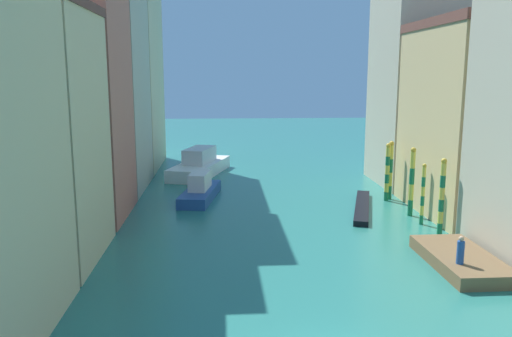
{
  "coord_description": "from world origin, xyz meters",
  "views": [
    {
      "loc": [
        -3.77,
        -15.71,
        9.81
      ],
      "look_at": [
        -0.69,
        29.67,
        1.5
      ],
      "focal_mm": 36.16,
      "sensor_mm": 36.0,
      "label": 1
    }
  ],
  "objects_px": {
    "waterfront_dock": "(461,260)",
    "gondola_black": "(362,207)",
    "vaporetto_white": "(200,165)",
    "motorboat_0": "(200,190)",
    "mooring_pole_4": "(387,171)",
    "mooring_pole_0": "(442,196)",
    "mooring_pole_3": "(390,170)",
    "person_on_dock": "(461,251)",
    "mooring_pole_2": "(412,181)",
    "mooring_pole_1": "(423,194)"
  },
  "relations": [
    {
      "from": "waterfront_dock",
      "to": "mooring_pole_0",
      "type": "relative_size",
      "value": 1.34
    },
    {
      "from": "person_on_dock",
      "to": "mooring_pole_3",
      "type": "xyz_separation_m",
      "value": [
        1.75,
        15.99,
        1.06
      ]
    },
    {
      "from": "mooring_pole_2",
      "to": "mooring_pole_4",
      "type": "relative_size",
      "value": 1.07
    },
    {
      "from": "mooring_pole_1",
      "to": "mooring_pole_3",
      "type": "height_order",
      "value": "mooring_pole_3"
    },
    {
      "from": "mooring_pole_0",
      "to": "vaporetto_white",
      "type": "bearing_deg",
      "value": 126.95
    },
    {
      "from": "waterfront_dock",
      "to": "mooring_pole_3",
      "type": "bearing_deg",
      "value": 86.04
    },
    {
      "from": "mooring_pole_0",
      "to": "mooring_pole_1",
      "type": "bearing_deg",
      "value": 96.5
    },
    {
      "from": "mooring_pole_0",
      "to": "mooring_pole_3",
      "type": "height_order",
      "value": "mooring_pole_0"
    },
    {
      "from": "waterfront_dock",
      "to": "mooring_pole_3",
      "type": "xyz_separation_m",
      "value": [
        1.01,
        14.58,
        2.05
      ]
    },
    {
      "from": "gondola_black",
      "to": "motorboat_0",
      "type": "bearing_deg",
      "value": 161.53
    },
    {
      "from": "person_on_dock",
      "to": "motorboat_0",
      "type": "xyz_separation_m",
      "value": [
        -13.33,
        17.07,
        -0.59
      ]
    },
    {
      "from": "mooring_pole_0",
      "to": "gondola_black",
      "type": "relative_size",
      "value": 0.53
    },
    {
      "from": "waterfront_dock",
      "to": "gondola_black",
      "type": "distance_m",
      "value": 11.8
    },
    {
      "from": "vaporetto_white",
      "to": "gondola_black",
      "type": "distance_m",
      "value": 19.08
    },
    {
      "from": "gondola_black",
      "to": "mooring_pole_4",
      "type": "bearing_deg",
      "value": 43.82
    },
    {
      "from": "waterfront_dock",
      "to": "gondola_black",
      "type": "height_order",
      "value": "waterfront_dock"
    },
    {
      "from": "motorboat_0",
      "to": "mooring_pole_0",
      "type": "bearing_deg",
      "value": -34.45
    },
    {
      "from": "motorboat_0",
      "to": "vaporetto_white",
      "type": "bearing_deg",
      "value": 92.42
    },
    {
      "from": "vaporetto_white",
      "to": "waterfront_dock",
      "type": "bearing_deg",
      "value": -60.86
    },
    {
      "from": "mooring_pole_3",
      "to": "vaporetto_white",
      "type": "distance_m",
      "value": 19.32
    },
    {
      "from": "waterfront_dock",
      "to": "mooring_pole_0",
      "type": "xyz_separation_m",
      "value": [
        1.13,
        5.24,
        2.13
      ]
    },
    {
      "from": "mooring_pole_1",
      "to": "gondola_black",
      "type": "relative_size",
      "value": 0.45
    },
    {
      "from": "person_on_dock",
      "to": "gondola_black",
      "type": "bearing_deg",
      "value": 95.52
    },
    {
      "from": "mooring_pole_0",
      "to": "motorboat_0",
      "type": "xyz_separation_m",
      "value": [
        -15.19,
        10.42,
        -1.73
      ]
    },
    {
      "from": "motorboat_0",
      "to": "gondola_black",
      "type": "bearing_deg",
      "value": -18.47
    },
    {
      "from": "mooring_pole_3",
      "to": "gondola_black",
      "type": "xyz_separation_m",
      "value": [
        -3.01,
        -2.96,
        -2.2
      ]
    },
    {
      "from": "mooring_pole_2",
      "to": "mooring_pole_4",
      "type": "bearing_deg",
      "value": 93.87
    },
    {
      "from": "mooring_pole_0",
      "to": "mooring_pole_1",
      "type": "distance_m",
      "value": 2.35
    },
    {
      "from": "mooring_pole_2",
      "to": "mooring_pole_3",
      "type": "height_order",
      "value": "mooring_pole_2"
    },
    {
      "from": "mooring_pole_4",
      "to": "motorboat_0",
      "type": "bearing_deg",
      "value": 174.03
    },
    {
      "from": "person_on_dock",
      "to": "mooring_pole_2",
      "type": "xyz_separation_m",
      "value": [
        1.64,
        11.11,
        1.16
      ]
    },
    {
      "from": "gondola_black",
      "to": "motorboat_0",
      "type": "relative_size",
      "value": 1.21
    },
    {
      "from": "waterfront_dock",
      "to": "motorboat_0",
      "type": "xyz_separation_m",
      "value": [
        -14.06,
        15.66,
        0.39
      ]
    },
    {
      "from": "person_on_dock",
      "to": "vaporetto_white",
      "type": "distance_m",
      "value": 30.69
    },
    {
      "from": "mooring_pole_3",
      "to": "motorboat_0",
      "type": "height_order",
      "value": "mooring_pole_3"
    },
    {
      "from": "person_on_dock",
      "to": "mooring_pole_4",
      "type": "bearing_deg",
      "value": 85.07
    },
    {
      "from": "waterfront_dock",
      "to": "vaporetto_white",
      "type": "bearing_deg",
      "value": 119.14
    },
    {
      "from": "gondola_black",
      "to": "mooring_pole_0",
      "type": "bearing_deg",
      "value": -63.94
    },
    {
      "from": "waterfront_dock",
      "to": "person_on_dock",
      "type": "height_order",
      "value": "person_on_dock"
    },
    {
      "from": "motorboat_0",
      "to": "mooring_pole_3",
      "type": "bearing_deg",
      "value": -4.07
    },
    {
      "from": "motorboat_0",
      "to": "mooring_pole_4",
      "type": "bearing_deg",
      "value": -5.97
    },
    {
      "from": "mooring_pole_1",
      "to": "mooring_pole_3",
      "type": "distance_m",
      "value": 7.05
    },
    {
      "from": "mooring_pole_0",
      "to": "mooring_pole_4",
      "type": "distance_m",
      "value": 8.9
    },
    {
      "from": "mooring_pole_3",
      "to": "motorboat_0",
      "type": "distance_m",
      "value": 15.2
    },
    {
      "from": "waterfront_dock",
      "to": "motorboat_0",
      "type": "height_order",
      "value": "motorboat_0"
    },
    {
      "from": "mooring_pole_1",
      "to": "mooring_pole_4",
      "type": "relative_size",
      "value": 0.9
    },
    {
      "from": "mooring_pole_3",
      "to": "gondola_black",
      "type": "bearing_deg",
      "value": -135.48
    },
    {
      "from": "mooring_pole_0",
      "to": "motorboat_0",
      "type": "distance_m",
      "value": 18.5
    },
    {
      "from": "waterfront_dock",
      "to": "mooring_pole_1",
      "type": "relative_size",
      "value": 1.58
    },
    {
      "from": "mooring_pole_3",
      "to": "mooring_pole_4",
      "type": "bearing_deg",
      "value": -131.34
    }
  ]
}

